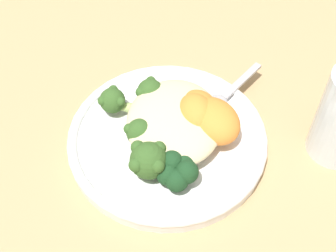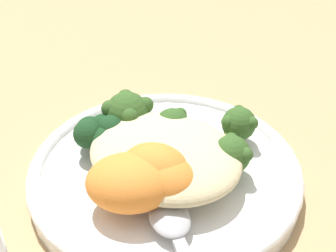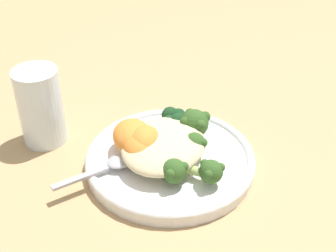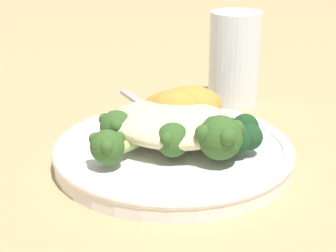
{
  "view_description": "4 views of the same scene",
  "coord_description": "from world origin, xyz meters",
  "px_view_note": "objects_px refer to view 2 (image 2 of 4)",
  "views": [
    {
      "loc": [
        0.34,
        0.04,
        0.45
      ],
      "look_at": [
        0.01,
        0.02,
        0.05
      ],
      "focal_mm": 50.0,
      "sensor_mm": 36.0,
      "label": 1
    },
    {
      "loc": [
        -0.17,
        0.27,
        0.28
      ],
      "look_at": [
        0.01,
        0.01,
        0.05
      ],
      "focal_mm": 50.0,
      "sensor_mm": 36.0,
      "label": 2
    },
    {
      "loc": [
        -0.47,
        -0.16,
        0.42
      ],
      "look_at": [
        0.01,
        0.02,
        0.06
      ],
      "focal_mm": 50.0,
      "sensor_mm": 36.0,
      "label": 3
    },
    {
      "loc": [
        0.21,
        -0.44,
        0.24
      ],
      "look_at": [
        0.0,
        0.01,
        0.04
      ],
      "focal_mm": 60.0,
      "sensor_mm": 36.0,
      "label": 4
    }
  ],
  "objects_px": {
    "broccoli_stalk_2": "(172,133)",
    "sweet_potato_chunk_2": "(162,179)",
    "sweet_potato_chunk_0": "(144,167)",
    "spoon": "(175,229)",
    "sweet_potato_chunk_1": "(128,181)",
    "broccoli_stalk_0": "(219,160)",
    "broccoli_stalk_3": "(134,122)",
    "plate": "(165,172)",
    "sweet_potato_chunk_3": "(155,170)",
    "quinoa_mound": "(165,155)",
    "broccoli_stalk_1": "(224,136)",
    "kale_tuft": "(99,133)"
  },
  "relations": [
    {
      "from": "spoon",
      "to": "sweet_potato_chunk_3",
      "type": "bearing_deg",
      "value": -179.35
    },
    {
      "from": "sweet_potato_chunk_1",
      "to": "kale_tuft",
      "type": "relative_size",
      "value": 1.48
    },
    {
      "from": "quinoa_mound",
      "to": "spoon",
      "type": "height_order",
      "value": "quinoa_mound"
    },
    {
      "from": "broccoli_stalk_3",
      "to": "sweet_potato_chunk_1",
      "type": "xyz_separation_m",
      "value": [
        -0.05,
        0.07,
        0.0
      ]
    },
    {
      "from": "broccoli_stalk_3",
      "to": "sweet_potato_chunk_1",
      "type": "bearing_deg",
      "value": 152.33
    },
    {
      "from": "broccoli_stalk_0",
      "to": "broccoli_stalk_3",
      "type": "xyz_separation_m",
      "value": [
        0.09,
        0.0,
        0.0
      ]
    },
    {
      "from": "broccoli_stalk_3",
      "to": "kale_tuft",
      "type": "bearing_deg",
      "value": 81.89
    },
    {
      "from": "quinoa_mound",
      "to": "broccoli_stalk_1",
      "type": "xyz_separation_m",
      "value": [
        -0.03,
        -0.05,
        -0.0
      ]
    },
    {
      "from": "sweet_potato_chunk_1",
      "to": "spoon",
      "type": "xyz_separation_m",
      "value": [
        -0.05,
        0.01,
        -0.02
      ]
    },
    {
      "from": "broccoli_stalk_1",
      "to": "sweet_potato_chunk_3",
      "type": "xyz_separation_m",
      "value": [
        0.02,
        0.08,
        0.01
      ]
    },
    {
      "from": "plate",
      "to": "sweet_potato_chunk_3",
      "type": "xyz_separation_m",
      "value": [
        -0.01,
        0.03,
        0.03
      ]
    },
    {
      "from": "broccoli_stalk_0",
      "to": "sweet_potato_chunk_2",
      "type": "distance_m",
      "value": 0.05
    },
    {
      "from": "plate",
      "to": "broccoli_stalk_2",
      "type": "xyz_separation_m",
      "value": [
        0.01,
        -0.02,
        0.02
      ]
    },
    {
      "from": "quinoa_mound",
      "to": "kale_tuft",
      "type": "height_order",
      "value": "quinoa_mound"
    },
    {
      "from": "spoon",
      "to": "broccoli_stalk_2",
      "type": "bearing_deg",
      "value": 162.84
    },
    {
      "from": "quinoa_mound",
      "to": "broccoli_stalk_1",
      "type": "bearing_deg",
      "value": -114.85
    },
    {
      "from": "plate",
      "to": "sweet_potato_chunk_3",
      "type": "distance_m",
      "value": 0.05
    },
    {
      "from": "sweet_potato_chunk_0",
      "to": "kale_tuft",
      "type": "bearing_deg",
      "value": -15.2
    },
    {
      "from": "broccoli_stalk_3",
      "to": "sweet_potato_chunk_1",
      "type": "height_order",
      "value": "same"
    },
    {
      "from": "broccoli_stalk_2",
      "to": "sweet_potato_chunk_3",
      "type": "xyz_separation_m",
      "value": [
        -0.02,
        0.06,
        0.01
      ]
    },
    {
      "from": "broccoli_stalk_3",
      "to": "sweet_potato_chunk_1",
      "type": "distance_m",
      "value": 0.08
    },
    {
      "from": "broccoli_stalk_1",
      "to": "spoon",
      "type": "height_order",
      "value": "broccoli_stalk_1"
    },
    {
      "from": "broccoli_stalk_2",
      "to": "sweet_potato_chunk_0",
      "type": "relative_size",
      "value": 1.4
    },
    {
      "from": "quinoa_mound",
      "to": "spoon",
      "type": "bearing_deg",
      "value": 130.28
    },
    {
      "from": "quinoa_mound",
      "to": "sweet_potato_chunk_3",
      "type": "height_order",
      "value": "sweet_potato_chunk_3"
    },
    {
      "from": "broccoli_stalk_1",
      "to": "broccoli_stalk_3",
      "type": "bearing_deg",
      "value": 123.88
    },
    {
      "from": "quinoa_mound",
      "to": "sweet_potato_chunk_3",
      "type": "relative_size",
      "value": 2.35
    },
    {
      "from": "sweet_potato_chunk_1",
      "to": "sweet_potato_chunk_3",
      "type": "height_order",
      "value": "sweet_potato_chunk_3"
    },
    {
      "from": "quinoa_mound",
      "to": "sweet_potato_chunk_1",
      "type": "bearing_deg",
      "value": 86.83
    },
    {
      "from": "sweet_potato_chunk_1",
      "to": "spoon",
      "type": "distance_m",
      "value": 0.05
    },
    {
      "from": "plate",
      "to": "broccoli_stalk_0",
      "type": "height_order",
      "value": "broccoli_stalk_0"
    },
    {
      "from": "broccoli_stalk_0",
      "to": "sweet_potato_chunk_0",
      "type": "height_order",
      "value": "sweet_potato_chunk_0"
    },
    {
      "from": "broccoli_stalk_3",
      "to": "sweet_potato_chunk_3",
      "type": "height_order",
      "value": "sweet_potato_chunk_3"
    },
    {
      "from": "plate",
      "to": "sweet_potato_chunk_0",
      "type": "bearing_deg",
      "value": 92.35
    },
    {
      "from": "sweet_potato_chunk_0",
      "to": "kale_tuft",
      "type": "distance_m",
      "value": 0.06
    },
    {
      "from": "broccoli_stalk_2",
      "to": "sweet_potato_chunk_2",
      "type": "xyz_separation_m",
      "value": [
        -0.03,
        0.06,
        0.0
      ]
    },
    {
      "from": "quinoa_mound",
      "to": "sweet_potato_chunk_2",
      "type": "xyz_separation_m",
      "value": [
        -0.02,
        0.03,
        0.0
      ]
    },
    {
      "from": "plate",
      "to": "quinoa_mound",
      "type": "bearing_deg",
      "value": 125.81
    },
    {
      "from": "sweet_potato_chunk_0",
      "to": "quinoa_mound",
      "type": "bearing_deg",
      "value": -101.38
    },
    {
      "from": "sweet_potato_chunk_1",
      "to": "sweet_potato_chunk_2",
      "type": "relative_size",
      "value": 1.18
    },
    {
      "from": "sweet_potato_chunk_0",
      "to": "spoon",
      "type": "distance_m",
      "value": 0.06
    },
    {
      "from": "broccoli_stalk_3",
      "to": "broccoli_stalk_1",
      "type": "bearing_deg",
      "value": -127.61
    },
    {
      "from": "broccoli_stalk_0",
      "to": "broccoli_stalk_2",
      "type": "relative_size",
      "value": 1.11
    },
    {
      "from": "sweet_potato_chunk_1",
      "to": "plate",
      "type": "bearing_deg",
      "value": -86.44
    },
    {
      "from": "sweet_potato_chunk_0",
      "to": "sweet_potato_chunk_3",
      "type": "bearing_deg",
      "value": 171.4
    },
    {
      "from": "plate",
      "to": "sweet_potato_chunk_3",
      "type": "height_order",
      "value": "sweet_potato_chunk_3"
    },
    {
      "from": "sweet_potato_chunk_3",
      "to": "sweet_potato_chunk_2",
      "type": "bearing_deg",
      "value": 161.91
    },
    {
      "from": "sweet_potato_chunk_0",
      "to": "kale_tuft",
      "type": "relative_size",
      "value": 1.2
    },
    {
      "from": "sweet_potato_chunk_1",
      "to": "broccoli_stalk_2",
      "type": "bearing_deg",
      "value": -81.66
    },
    {
      "from": "sweet_potato_chunk_0",
      "to": "sweet_potato_chunk_1",
      "type": "distance_m",
      "value": 0.02
    }
  ]
}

